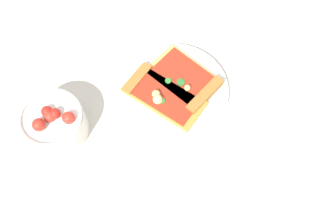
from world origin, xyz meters
name	(u,v)px	position (x,y,z in m)	size (l,w,h in m)	color
ground_plane	(171,80)	(0.00, 0.00, 0.00)	(2.40, 2.40, 0.00)	beige
plate	(173,91)	(0.03, 0.01, 0.01)	(0.22, 0.22, 0.01)	white
pizza_slice_near	(186,82)	(0.01, 0.03, 0.02)	(0.15, 0.17, 0.02)	#E5B256
pizza_slice_far	(161,94)	(0.05, -0.01, 0.02)	(0.12, 0.18, 0.03)	gold
salad_bowl	(54,123)	(0.17, -0.18, 0.04)	(0.12, 0.12, 0.08)	white
soda_glass	(300,38)	(-0.14, 0.24, 0.05)	(0.07, 0.07, 0.11)	silver
paper_napkin	(131,217)	(0.29, 0.00, 0.00)	(0.12, 0.15, 0.00)	white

